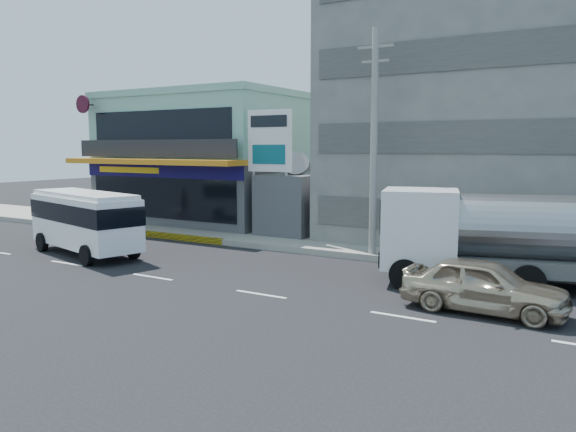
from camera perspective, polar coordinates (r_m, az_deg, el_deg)
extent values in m
plane|color=black|center=(22.33, -13.59, -6.05)|extent=(120.00, 120.00, 0.00)
cube|color=gray|center=(27.47, 8.23, -3.17)|extent=(70.00, 5.00, 0.30)
cube|color=#424246|center=(37.71, -7.56, 2.43)|extent=(12.00, 10.00, 4.00)
cube|color=#81B7A5|center=(37.60, -7.66, 8.52)|extent=(12.00, 10.00, 4.00)
cube|color=orange|center=(33.24, -13.84, 5.39)|extent=(12.40, 1.80, 0.30)
cube|color=#100B4D|center=(33.80, -12.92, 4.51)|extent=(12.00, 0.12, 0.80)
cube|color=black|center=(33.91, -12.81, 1.98)|extent=(11.00, 0.06, 2.60)
cube|color=gray|center=(31.03, 21.19, 10.29)|extent=(16.00, 12.00, 14.00)
cube|color=#424246|center=(31.64, 1.64, 1.16)|extent=(3.00, 6.00, 3.50)
cylinder|color=slate|center=(30.63, 0.74, 4.40)|extent=(1.50, 1.50, 0.15)
cylinder|color=gray|center=(29.92, -3.48, 3.70)|extent=(0.16, 0.16, 6.50)
cylinder|color=gray|center=(28.85, -0.19, 3.59)|extent=(0.16, 0.16, 6.50)
cube|color=white|center=(29.32, -1.88, 7.65)|extent=(2.60, 0.18, 3.20)
cylinder|color=#999993|center=(24.72, 8.71, 6.99)|extent=(0.30, 0.30, 10.00)
cube|color=#999993|center=(25.08, 8.90, 16.63)|extent=(1.60, 0.12, 0.12)
cube|color=#999993|center=(24.98, 8.87, 15.28)|extent=(1.20, 0.10, 0.10)
cube|color=white|center=(27.55, -19.93, -0.48)|extent=(7.25, 3.84, 2.27)
cube|color=black|center=(27.50, -19.97, 0.44)|extent=(7.31, 3.90, 0.84)
cube|color=white|center=(27.43, -20.04, 2.08)|extent=(7.01, 3.59, 0.20)
cylinder|color=black|center=(29.46, -23.71, -2.43)|extent=(0.93, 0.49, 0.89)
cylinder|color=black|center=(30.29, -19.88, -2.01)|extent=(0.93, 0.49, 0.89)
cylinder|color=black|center=(25.14, -19.78, -3.78)|extent=(0.93, 0.49, 0.89)
cylinder|color=black|center=(26.11, -15.45, -3.23)|extent=(0.93, 0.49, 0.89)
imported|color=#B9A98E|center=(18.04, 19.28, -6.68)|extent=(4.91, 2.10, 1.65)
cube|color=white|center=(21.14, 13.26, -1.20)|extent=(3.23, 3.23, 2.84)
cube|color=#595956|center=(21.46, 21.39, -4.49)|extent=(9.07, 4.65, 0.55)
cylinder|color=gray|center=(21.40, 24.45, -1.11)|extent=(6.51, 3.84, 2.29)
cylinder|color=black|center=(20.19, 11.77, -5.80)|extent=(1.14, 0.61, 1.09)
cylinder|color=black|center=(22.65, 12.16, -4.42)|extent=(1.14, 0.61, 1.09)
cylinder|color=black|center=(20.38, 23.25, -6.12)|extent=(1.14, 0.61, 1.09)
cylinder|color=black|center=(22.81, 22.38, -4.71)|extent=(1.14, 0.61, 1.09)
imported|color=#540C0D|center=(32.61, -20.56, -1.41)|extent=(1.81, 1.04, 0.90)
imported|color=#66594C|center=(32.49, -20.63, 0.20)|extent=(0.54, 0.69, 1.65)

